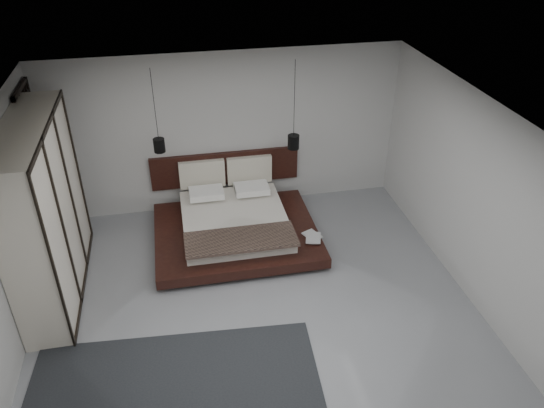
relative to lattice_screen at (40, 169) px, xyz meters
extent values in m
plane|color=gray|center=(2.95, -2.45, -1.30)|extent=(6.00, 6.00, 0.00)
plane|color=white|center=(2.95, -2.45, 1.50)|extent=(6.00, 6.00, 0.00)
plane|color=#B6B5B3|center=(2.95, 0.55, 0.10)|extent=(6.00, 0.00, 6.00)
plane|color=#B6B5B3|center=(5.95, -2.45, 0.10)|extent=(0.00, 6.00, 6.00)
cube|color=black|center=(0.00, 0.00, 0.00)|extent=(0.05, 0.90, 2.60)
cube|color=black|center=(2.90, -0.70, -1.26)|extent=(2.04, 1.67, 0.07)
cube|color=black|center=(2.90, -0.70, -1.14)|extent=(2.59, 2.13, 0.17)
cube|color=silver|center=(2.90, -0.58, -0.96)|extent=(1.67, 1.85, 0.20)
cube|color=black|center=(2.90, -1.30, -0.83)|extent=(1.69, 0.65, 0.05)
cube|color=white|center=(2.51, 0.13, -0.80)|extent=(0.57, 0.37, 0.11)
cube|color=white|center=(3.28, 0.13, -0.80)|extent=(0.57, 0.37, 0.11)
cube|color=white|center=(2.51, 0.00, -0.74)|extent=(0.57, 0.37, 0.11)
cube|color=white|center=(3.28, 0.00, -0.74)|extent=(0.57, 0.37, 0.11)
cube|color=black|center=(2.90, 0.51, -0.56)|extent=(2.59, 0.08, 0.60)
cube|color=beige|center=(2.48, 0.42, -0.59)|extent=(0.79, 0.10, 0.50)
cube|color=beige|center=(3.31, 0.42, -0.59)|extent=(0.79, 0.10, 0.50)
imported|color=#99724C|center=(3.96, -1.16, -1.05)|extent=(0.32, 0.35, 0.03)
imported|color=#99724C|center=(3.94, -1.19, -1.02)|extent=(0.31, 0.37, 0.02)
cylinder|color=black|center=(1.83, -0.14, 0.95)|extent=(0.01, 0.01, 1.10)
cylinder|color=black|center=(1.83, -0.14, 0.29)|extent=(0.18, 0.18, 0.22)
cylinder|color=#FFE0B2|center=(1.83, -0.14, 0.19)|extent=(0.13, 0.13, 0.01)
cylinder|color=black|center=(3.96, -0.14, 0.88)|extent=(0.01, 0.01, 1.23)
cylinder|color=black|center=(3.96, -0.14, 0.15)|extent=(0.19, 0.19, 0.23)
cylinder|color=#FFE0B2|center=(3.96, -0.14, 0.05)|extent=(0.14, 0.14, 0.01)
cube|color=silver|center=(0.25, -1.29, -0.04)|extent=(0.58, 2.52, 2.52)
cube|color=black|center=(0.55, -1.29, 1.19)|extent=(0.03, 2.52, 0.06)
cube|color=black|center=(0.55, -1.29, -1.27)|extent=(0.03, 2.52, 0.06)
cube|color=black|center=(0.55, -2.55, -0.04)|extent=(0.03, 0.05, 2.52)
cube|color=black|center=(0.55, -1.71, -0.04)|extent=(0.03, 0.05, 2.52)
cube|color=black|center=(0.55, -0.87, -0.04)|extent=(0.03, 0.05, 2.52)
cube|color=black|center=(0.55, -0.03, -0.04)|extent=(0.03, 0.05, 2.52)
camera|label=1|loc=(2.07, -7.77, 3.79)|focal=35.00mm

